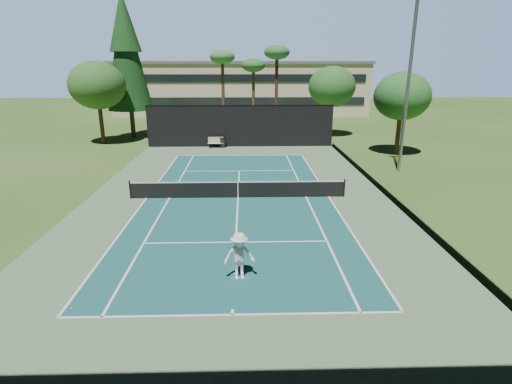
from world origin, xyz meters
TOP-DOWN VIEW (x-y plane):
  - ground at (0.00, 0.00)m, footprint 160.00×160.00m
  - apron_slab at (0.00, 0.00)m, footprint 18.00×32.00m
  - court_surface at (0.00, 0.00)m, footprint 10.97×23.77m
  - court_lines at (0.00, 0.00)m, footprint 11.07×23.87m
  - tennis_net at (0.00, 0.00)m, footprint 12.90×0.10m
  - fence at (0.00, 0.06)m, footprint 18.04×32.05m
  - player at (0.21, -9.55)m, footprint 1.25×0.82m
  - tennis_ball_a at (-5.25, -11.42)m, footprint 0.07×0.07m
  - tennis_ball_b at (-0.86, 4.43)m, footprint 0.06×0.06m
  - tennis_ball_c at (0.55, 4.37)m, footprint 0.07×0.07m
  - tennis_ball_d at (-4.31, 3.92)m, footprint 0.07×0.07m
  - park_bench at (-2.38, 15.56)m, footprint 1.50×0.45m
  - trash_bin at (-1.70, 15.53)m, footprint 0.56×0.56m
  - pine_tree at (-12.00, 22.00)m, footprint 4.80×4.80m
  - palm_a at (-2.00, 24.00)m, footprint 2.80×2.80m
  - palm_b at (1.50, 26.00)m, footprint 2.80×2.80m
  - palm_c at (4.00, 23.00)m, footprint 2.80×2.80m
  - decid_tree_a at (10.00, 22.00)m, footprint 5.12×5.12m
  - decid_tree_b at (14.00, 12.00)m, footprint 4.80×4.80m
  - decid_tree_c at (-14.00, 18.00)m, footprint 5.44×5.44m
  - campus_building at (0.00, 45.98)m, footprint 40.50×12.50m
  - light_pole at (12.00, 6.00)m, footprint 0.90×0.25m

SIDE VIEW (x-z plane):
  - ground at x=0.00m, z-range 0.00..0.00m
  - apron_slab at x=0.00m, z-range 0.00..0.01m
  - court_surface at x=0.00m, z-range 0.01..0.02m
  - court_lines at x=0.00m, z-range 0.02..0.02m
  - tennis_ball_b at x=-0.86m, z-range 0.00..0.06m
  - tennis_ball_a at x=-5.25m, z-range 0.00..0.07m
  - tennis_ball_d at x=-4.31m, z-range 0.00..0.07m
  - tennis_ball_c at x=0.55m, z-range 0.00..0.07m
  - trash_bin at x=-1.70m, z-range 0.01..0.95m
  - park_bench at x=-2.38m, z-range 0.03..1.06m
  - tennis_net at x=0.00m, z-range 0.01..1.11m
  - player at x=0.21m, z-range 0.00..1.83m
  - fence at x=0.00m, z-range -0.01..4.02m
  - campus_building at x=0.00m, z-range 0.06..8.36m
  - decid_tree_b at x=14.00m, z-range 1.51..8.65m
  - decid_tree_a at x=10.00m, z-range 1.61..9.23m
  - decid_tree_c at x=-14.00m, z-range 1.72..9.81m
  - light_pole at x=12.00m, z-range 0.35..12.57m
  - palm_b at x=1.50m, z-range 3.15..11.57m
  - palm_a at x=-2.00m, z-range 3.53..12.85m
  - palm_c at x=4.00m, z-range 3.72..13.49m
  - pine_tree at x=-12.00m, z-range 2.05..17.05m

